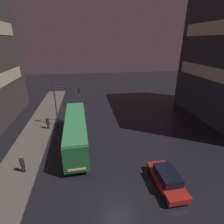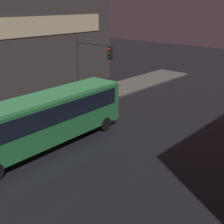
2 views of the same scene
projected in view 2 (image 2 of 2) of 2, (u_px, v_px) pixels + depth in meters
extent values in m
cube|color=#56514C|center=(13.00, 121.00, 24.21)|extent=(4.00, 48.00, 0.15)
cube|color=beige|center=(13.00, 28.00, 27.39)|extent=(0.24, 21.66, 1.80)
cube|color=#236B38|center=(46.00, 119.00, 19.44)|extent=(2.77, 11.68, 2.68)
cube|color=black|center=(46.00, 110.00, 19.25)|extent=(2.80, 10.76, 1.10)
cube|color=#399252|center=(45.00, 97.00, 18.97)|extent=(2.72, 11.45, 0.16)
cylinder|color=black|center=(105.00, 124.00, 22.48)|extent=(0.29, 1.01, 1.00)
cylinder|color=black|center=(84.00, 117.00, 23.76)|extent=(0.29, 1.01, 1.00)
cylinder|color=black|center=(60.00, 107.00, 25.72)|extent=(0.14, 0.14, 0.85)
cylinder|color=black|center=(62.00, 108.00, 25.60)|extent=(0.14, 0.14, 0.85)
cylinder|color=#422319|center=(60.00, 99.00, 25.40)|extent=(0.55, 0.55, 0.71)
sphere|color=#8C664C|center=(60.00, 93.00, 25.25)|extent=(0.22, 0.22, 0.22)
cylinder|color=#2D2D2D|center=(78.00, 78.00, 24.71)|extent=(0.16, 0.16, 6.21)
cylinder|color=#2D2D2D|center=(93.00, 44.00, 22.72)|extent=(3.39, 0.12, 0.12)
cube|color=black|center=(110.00, 53.00, 21.83)|extent=(0.30, 0.24, 0.90)
sphere|color=red|center=(109.00, 49.00, 21.64)|extent=(0.18, 0.18, 0.18)
sphere|color=#3B2B07|center=(109.00, 53.00, 21.73)|extent=(0.18, 0.18, 0.18)
sphere|color=black|center=(109.00, 57.00, 21.82)|extent=(0.18, 0.18, 0.18)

